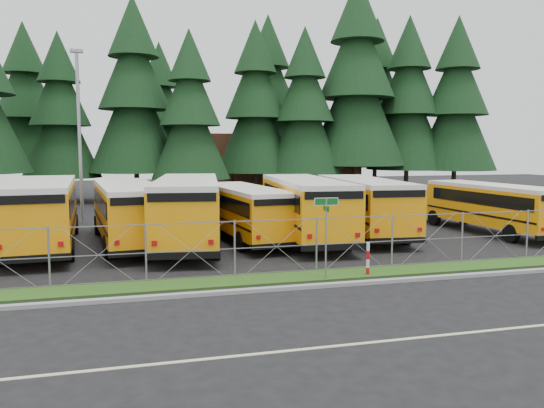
{
  "coord_description": "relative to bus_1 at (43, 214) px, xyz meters",
  "views": [
    {
      "loc": [
        -7.35,
        -18.82,
        4.45
      ],
      "look_at": [
        -1.35,
        4.0,
        1.98
      ],
      "focal_mm": 35.0,
      "sensor_mm": 36.0,
      "label": 1
    }
  ],
  "objects": [
    {
      "name": "conifer_12",
      "position": [
        17.24,
        26.8,
        7.31
      ],
      "size": [
        7.99,
        7.99,
        17.67
      ],
      "primitive_type": null,
      "color": "black",
      "rests_on": "ground"
    },
    {
      "name": "brick_building",
      "position": [
        17.3,
        33.54,
        1.47
      ],
      "size": [
        22.0,
        10.0,
        6.0
      ],
      "primitive_type": "cube",
      "color": "brown",
      "rests_on": "ground"
    },
    {
      "name": "conifer_5",
      "position": [
        14.75,
        21.57,
        6.37
      ],
      "size": [
        7.14,
        7.14,
        15.8
      ],
      "primitive_type": null,
      "color": "black",
      "rests_on": "ground"
    },
    {
      "name": "conifer_11",
      "position": [
        6.68,
        27.98,
        5.84
      ],
      "size": [
        6.66,
        6.66,
        14.73
      ],
      "primitive_type": null,
      "color": "black",
      "rests_on": "ground"
    },
    {
      "name": "conifer_3",
      "position": [
        4.26,
        20.59,
        6.95
      ],
      "size": [
        7.66,
        7.66,
        16.95
      ],
      "primitive_type": null,
      "color": "black",
      "rests_on": "ground"
    },
    {
      "name": "road_lane_line",
      "position": [
        11.3,
        -14.46,
        -1.52
      ],
      "size": [
        50.0,
        0.12,
        0.01
      ],
      "primitive_type": "cube",
      "color": "beige",
      "rests_on": "ground"
    },
    {
      "name": "conifer_2",
      "position": [
        -1.7,
        21.68,
        5.46
      ],
      "size": [
        6.32,
        6.32,
        13.98
      ],
      "primitive_type": null,
      "color": "black",
      "rests_on": "ground"
    },
    {
      "name": "bus_3",
      "position": [
        6.37,
        -0.8,
        0.02
      ],
      "size": [
        4.36,
        12.08,
        3.1
      ],
      "primitive_type": null,
      "rotation": [
        0.0,
        0.0,
        -0.14
      ],
      "color": "orange",
      "rests_on": "ground"
    },
    {
      "name": "conifer_9",
      "position": [
        33.31,
        18.75,
        6.81
      ],
      "size": [
        7.54,
        7.54,
        16.68
      ],
      "primitive_type": null,
      "color": "black",
      "rests_on": "ground"
    },
    {
      "name": "light_standard",
      "position": [
        0.99,
        7.77,
        3.97
      ],
      "size": [
        0.7,
        0.35,
        10.14
      ],
      "color": "gray",
      "rests_on": "ground"
    },
    {
      "name": "conifer_10",
      "position": [
        -5.39,
        28.19,
        6.47
      ],
      "size": [
        7.23,
        7.23,
        16.0
      ],
      "primitive_type": null,
      "color": "black",
      "rests_on": "ground"
    },
    {
      "name": "conifer_8",
      "position": [
        29.24,
        20.41,
        6.89
      ],
      "size": [
        7.61,
        7.61,
        16.84
      ],
      "primitive_type": null,
      "color": "black",
      "rests_on": "ground"
    },
    {
      "name": "curb",
      "position": [
        11.3,
        -9.56,
        -1.47
      ],
      "size": [
        50.0,
        0.25,
        0.12
      ],
      "primitive_type": "cube",
      "color": "gray",
      "rests_on": "ground"
    },
    {
      "name": "ground",
      "position": [
        11.3,
        -6.46,
        -1.53
      ],
      "size": [
        120.0,
        120.0,
        0.0
      ],
      "primitive_type": "plane",
      "color": "black",
      "rests_on": "ground"
    },
    {
      "name": "bus_6",
      "position": [
        15.36,
        -0.03,
        -0.07
      ],
      "size": [
        3.79,
        11.33,
        2.91
      ],
      "primitive_type": null,
      "rotation": [
        0.0,
        0.0,
        -0.11
      ],
      "color": "orange",
      "rests_on": "ground"
    },
    {
      "name": "conifer_6",
      "position": [
        18.73,
        19.65,
        6.01
      ],
      "size": [
        6.81,
        6.81,
        15.07
      ],
      "primitive_type": null,
      "color": "black",
      "rests_on": "ground"
    },
    {
      "name": "bus_4",
      "position": [
        9.12,
        -0.12,
        -0.22
      ],
      "size": [
        3.43,
        10.18,
        2.62
      ],
      "primitive_type": null,
      "rotation": [
        0.0,
        0.0,
        0.11
      ],
      "color": "orange",
      "rests_on": "ground"
    },
    {
      "name": "bus_5",
      "position": [
        11.99,
        -0.69,
        -0.02
      ],
      "size": [
        3.65,
        11.65,
        3.0
      ],
      "primitive_type": null,
      "rotation": [
        0.0,
        0.0,
        -0.08
      ],
      "color": "orange",
      "rests_on": "ground"
    },
    {
      "name": "conifer_4",
      "position": [
        8.48,
        17.58,
        5.41
      ],
      "size": [
        6.27,
        6.27,
        13.87
      ],
      "primitive_type": null,
      "color": "black",
      "rests_on": "ground"
    },
    {
      "name": "bus_2",
      "position": [
        3.65,
        -0.0,
        -0.1
      ],
      "size": [
        3.83,
        11.14,
        2.86
      ],
      "primitive_type": null,
      "rotation": [
        0.0,
        0.0,
        0.12
      ],
      "color": "orange",
      "rests_on": "ground"
    },
    {
      "name": "bus_1",
      "position": [
        0.0,
        0.0,
        0.0
      ],
      "size": [
        3.59,
        11.82,
        3.05
      ],
      "primitive_type": null,
      "rotation": [
        0.0,
        0.0,
        0.07
      ],
      "color": "orange",
      "rests_on": "ground"
    },
    {
      "name": "conifer_13",
      "position": [
        28.24,
        25.19,
        7.29
      ],
      "size": [
        7.98,
        7.98,
        17.64
      ],
      "primitive_type": null,
      "color": "black",
      "rests_on": "ground"
    },
    {
      "name": "striped_bollard",
      "position": [
        11.83,
        -8.52,
        -0.93
      ],
      "size": [
        0.11,
        0.11,
        1.2
      ],
      "primitive_type": "cylinder",
      "color": "#B20C0C",
      "rests_on": "ground"
    },
    {
      "name": "chainlink_fence",
      "position": [
        11.3,
        -7.46,
        -0.53
      ],
      "size": [
        44.0,
        0.1,
        2.0
      ],
      "primitive_type": null,
      "color": "gray",
      "rests_on": "ground"
    },
    {
      "name": "bus_east",
      "position": [
        22.08,
        -1.27,
        -0.23
      ],
      "size": [
        2.9,
        10.03,
        2.6
      ],
      "primitive_type": null,
      "rotation": [
        0.0,
        0.0,
        0.06
      ],
      "color": "orange",
      "rests_on": "ground"
    },
    {
      "name": "street_sign",
      "position": [
        10.21,
        -8.64,
        0.51
      ],
      "size": [
        0.84,
        0.55,
        2.81
      ],
      "color": "gray",
      "rests_on": "ground"
    },
    {
      "name": "conifer_7",
      "position": [
        23.84,
        20.14,
        8.44
      ],
      "size": [
        9.01,
        9.01,
        19.93
      ],
      "primitive_type": null,
      "color": "black",
      "rests_on": "ground"
    },
    {
      "name": "grass_verge",
      "position": [
        11.3,
        -8.16,
        -1.5
      ],
      "size": [
        50.0,
        1.4,
        0.06
      ],
      "primitive_type": "cube",
      "color": "#214C15",
      "rests_on": "ground"
    }
  ]
}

